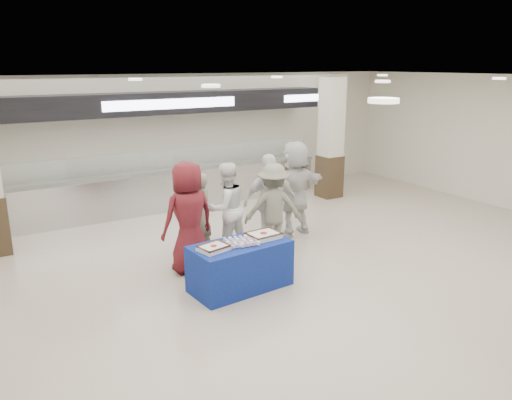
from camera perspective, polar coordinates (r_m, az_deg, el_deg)
ground at (r=8.06m, az=5.12°, el=-10.00°), size 14.00×14.00×0.00m
serving_line at (r=12.27m, az=-9.85°, el=4.39°), size 8.70×0.85×2.80m
column_right at (r=13.21m, az=8.53°, el=6.86°), size 0.55×0.55×3.20m
display_table at (r=7.90m, az=-1.82°, el=-7.53°), size 1.61×0.90×0.75m
sheet_cake_left at (r=7.49m, az=-4.86°, el=-5.42°), size 0.49×0.41×0.09m
sheet_cake_right at (r=7.98m, az=0.87°, el=-4.00°), size 0.52×0.41×0.10m
cupcake_tray at (r=7.73m, az=-1.68°, el=-4.79°), size 0.48×0.39×0.07m
civilian_maroon at (r=8.44m, az=-7.72°, el=-1.97°), size 0.98×0.69×1.91m
soldier_a at (r=9.06m, az=-6.49°, el=-1.79°), size 0.67×0.55×1.58m
chef_tall at (r=9.27m, az=-3.45°, el=-0.91°), size 0.91×0.75×1.71m
chef_short at (r=9.57m, az=1.61°, el=-0.05°), size 1.12×0.61×1.81m
soldier_b at (r=9.33m, az=2.00°, el=-0.89°), size 1.24×1.02×1.67m
civilian_white at (r=10.21m, az=4.42°, el=1.34°), size 1.87×0.78×1.96m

